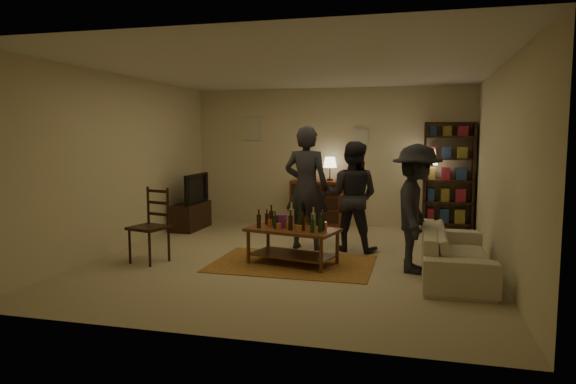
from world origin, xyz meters
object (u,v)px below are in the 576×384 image
(floor_lamp, at_px, (428,163))
(person_left, at_px, (306,188))
(person_right, at_px, (352,196))
(sofa, at_px, (456,253))
(bookshelf, at_px, (448,176))
(tv_stand, at_px, (191,209))
(dresser, at_px, (317,202))
(coffee_table, at_px, (293,233))
(person_by_sofa, at_px, (416,209))
(dining_chair, at_px, (152,222))

(floor_lamp, bearing_deg, person_left, -133.15)
(person_right, bearing_deg, sofa, 151.27)
(bookshelf, height_order, person_left, bookshelf)
(tv_stand, height_order, dresser, dresser)
(floor_lamp, bearing_deg, sofa, -83.87)
(dresser, relative_size, bookshelf, 0.67)
(bookshelf, bearing_deg, floor_lamp, -160.79)
(coffee_table, xyz_separation_m, person_right, (0.68, 1.06, 0.41))
(coffee_table, xyz_separation_m, bookshelf, (2.19, 3.09, 0.60))
(tv_stand, xyz_separation_m, person_right, (3.18, -1.05, 0.46))
(person_right, height_order, person_by_sofa, person_right)
(dining_chair, bearing_deg, tv_stand, 117.62)
(dresser, height_order, person_by_sofa, person_by_sofa)
(sofa, bearing_deg, coffee_table, 87.58)
(bookshelf, height_order, floor_lamp, bookshelf)
(floor_lamp, distance_m, person_by_sofa, 2.99)
(coffee_table, relative_size, floor_lamp, 0.88)
(dining_chair, distance_m, sofa, 4.11)
(dresser, xyz_separation_m, person_right, (0.93, -1.97, 0.37))
(dining_chair, xyz_separation_m, person_right, (2.64, 1.40, 0.28))
(dining_chair, distance_m, dresser, 3.77)
(sofa, bearing_deg, dining_chair, 93.53)
(coffee_table, relative_size, person_right, 0.80)
(sofa, xyz_separation_m, person_left, (-2.17, 1.08, 0.66))
(floor_lamp, distance_m, person_right, 2.26)
(coffee_table, xyz_separation_m, tv_stand, (-2.50, 2.11, -0.05))
(coffee_table, relative_size, bookshelf, 0.67)
(dining_chair, xyz_separation_m, person_by_sofa, (3.60, 0.35, 0.27))
(coffee_table, distance_m, bookshelf, 3.83)
(tv_stand, distance_m, bookshelf, 4.84)
(coffee_table, height_order, person_right, person_right)
(floor_lamp, bearing_deg, person_by_sofa, -93.34)
(dining_chair, height_order, sofa, dining_chair)
(person_left, xyz_separation_m, person_by_sofa, (1.67, -0.99, -0.13))
(person_left, height_order, person_right, person_left)
(sofa, relative_size, person_right, 1.23)
(person_right, distance_m, person_by_sofa, 1.42)
(person_left, xyz_separation_m, person_right, (0.71, 0.06, -0.12))
(bookshelf, xyz_separation_m, floor_lamp, (-0.37, -0.13, 0.25))
(bookshelf, bearing_deg, coffee_table, -125.33)
(person_by_sofa, bearing_deg, floor_lamp, -0.02)
(bookshelf, bearing_deg, dresser, -178.43)
(coffee_table, xyz_separation_m, dresser, (-0.25, 3.02, 0.04))
(sofa, bearing_deg, bookshelf, -0.82)
(dining_chair, relative_size, bookshelf, 0.53)
(dining_chair, xyz_separation_m, dresser, (1.71, 3.37, -0.09))
(coffee_table, height_order, sofa, coffee_table)
(sofa, distance_m, person_left, 2.51)
(coffee_table, bearing_deg, dining_chair, -170.03)
(bookshelf, height_order, person_right, bookshelf)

